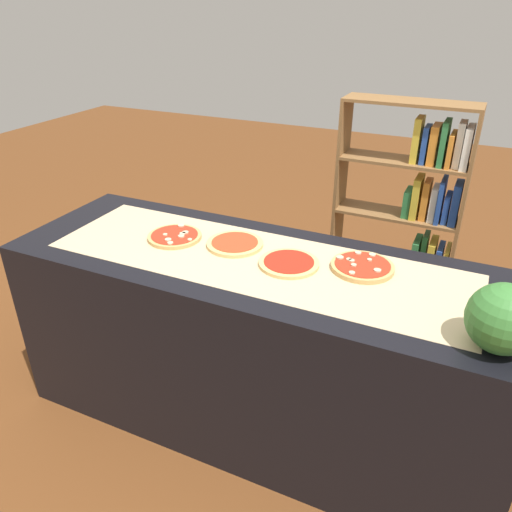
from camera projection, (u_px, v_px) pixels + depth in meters
ground_plane at (256, 414)px, 2.56m from camera, size 12.00×12.00×0.00m
counter at (256, 344)px, 2.35m from camera, size 2.22×0.75×0.90m
parchment_paper at (256, 260)px, 2.14m from camera, size 1.83×0.55×0.00m
pizza_mushroom_0 at (175, 236)px, 2.32m from camera, size 0.25×0.25×0.03m
pizza_plain_1 at (235, 244)px, 2.26m from camera, size 0.26×0.26×0.02m
pizza_plain_2 at (289, 263)px, 2.10m from camera, size 0.26×0.26×0.02m
pizza_mushroom_3 at (362, 266)px, 2.06m from camera, size 0.26×0.26×0.03m
watermelon at (503, 319)px, 1.56m from camera, size 0.23×0.23×0.23m
bookshelf at (415, 215)px, 3.05m from camera, size 0.77×0.24×1.38m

